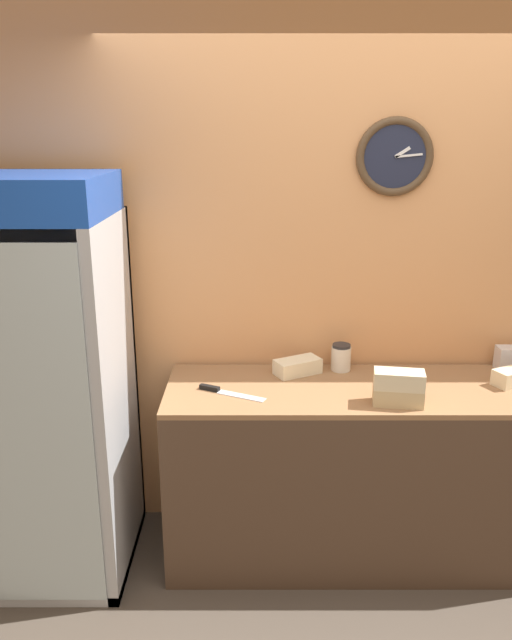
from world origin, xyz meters
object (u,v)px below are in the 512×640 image
beverage_cooler (42,361)px  napkin_dispenser (509,358)px  sandwich_flat_left (298,366)px  condiment_jar (342,357)px  chefs_knife (224,391)px  sandwich_stack_middle (400,380)px  sandwich_stack_bottom (399,396)px

beverage_cooler → napkin_dispenser: 2.30m
sandwich_flat_left → condiment_jar: 0.23m
sandwich_flat_left → chefs_knife: (-0.36, -0.24, -0.03)m
sandwich_stack_middle → beverage_cooler: bearing=173.9°
beverage_cooler → sandwich_stack_middle: size_ratio=8.15×
beverage_cooler → sandwich_stack_middle: beverage_cooler is taller
condiment_jar → sandwich_flat_left: bearing=-167.0°
napkin_dispenser → beverage_cooler: bearing=-173.9°
beverage_cooler → condiment_jar: bearing=9.4°
beverage_cooler → sandwich_flat_left: bearing=8.8°
beverage_cooler → condiment_jar: beverage_cooler is taller
sandwich_stack_bottom → condiment_jar: condiment_jar is taller
napkin_dispenser → chefs_knife: bearing=-168.5°
beverage_cooler → sandwich_stack_bottom: size_ratio=8.19×
condiment_jar → sandwich_stack_middle: bearing=-64.1°
sandwich_stack_middle → chefs_knife: (-0.79, 0.13, -0.11)m
sandwich_flat_left → napkin_dispenser: (1.07, 0.06, 0.02)m
condiment_jar → sandwich_stack_bottom: bearing=-64.1°
beverage_cooler → chefs_knife: bearing=-3.4°
chefs_knife → beverage_cooler: bearing=176.6°
beverage_cooler → condiment_jar: (1.44, 0.24, -0.07)m
sandwich_stack_bottom → sandwich_stack_middle: bearing=0.0°
sandwich_flat_left → napkin_dispenser: napkin_dispenser is taller
beverage_cooler → sandwich_flat_left: beverage_cooler is taller
sandwich_flat_left → chefs_knife: size_ratio=0.80×
napkin_dispenser → sandwich_stack_middle: bearing=-147.1°
sandwich_flat_left → napkin_dispenser: 1.08m
chefs_knife → napkin_dispenser: 1.47m
sandwich_flat_left → beverage_cooler: bearing=-171.2°
sandwich_stack_middle → napkin_dispenser: bearing=32.9°
sandwich_stack_middle → condiment_jar: size_ratio=1.71×
sandwich_flat_left → napkin_dispenser: size_ratio=2.11×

